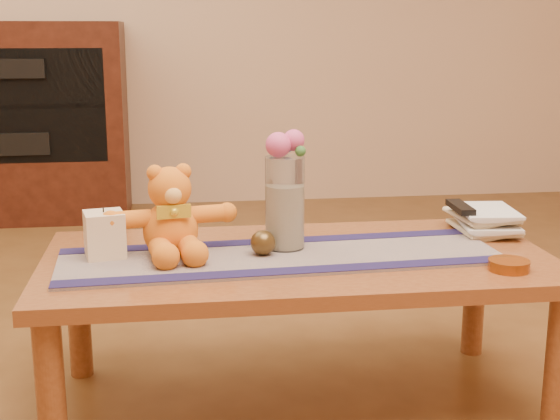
{
  "coord_description": "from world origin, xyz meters",
  "views": [
    {
      "loc": [
        -0.33,
        -2.05,
        1.06
      ],
      "look_at": [
        -0.05,
        0.0,
        0.58
      ],
      "focal_mm": 50.13,
      "sensor_mm": 36.0,
      "label": 1
    }
  ],
  "objects": [
    {
      "name": "pillar_candle",
      "position": [
        -0.53,
        0.03,
        0.52
      ],
      "size": [
        0.12,
        0.12,
        0.12
      ],
      "primitive_type": "cube",
      "rotation": [
        0.0,
        0.0,
        0.2
      ],
      "color": "beige",
      "rests_on": "persian_runner"
    },
    {
      "name": "table_leg_fr",
      "position": [
        0.64,
        -0.29,
        0.21
      ],
      "size": [
        0.07,
        0.07,
        0.41
      ],
      "primitive_type": "cylinder",
      "color": "brown",
      "rests_on": "floor"
    },
    {
      "name": "amber_dish",
      "position": [
        0.52,
        -0.21,
        0.46
      ],
      "size": [
        0.11,
        0.11,
        0.03
      ],
      "primitive_type": "cylinder",
      "rotation": [
        0.0,
        0.0,
        -0.08
      ],
      "color": "#BF5914",
      "rests_on": "coffee_table_top"
    },
    {
      "name": "table_leg_br",
      "position": [
        0.64,
        0.29,
        0.21
      ],
      "size": [
        0.07,
        0.07,
        0.41
      ],
      "primitive_type": "cylinder",
      "color": "brown",
      "rests_on": "floor"
    },
    {
      "name": "blue_flower_side",
      "position": [
        -0.06,
        0.07,
        0.74
      ],
      "size": [
        0.04,
        0.04,
        0.04
      ],
      "primitive_type": "sphere",
      "color": "#4E4CA6",
      "rests_on": "glass_vase"
    },
    {
      "name": "cabinet_shelf",
      "position": [
        -1.2,
        2.33,
        0.66
      ],
      "size": [
        1.02,
        0.2,
        0.02
      ],
      "primitive_type": "cube",
      "color": "black",
      "rests_on": "media_cabinet"
    },
    {
      "name": "floor",
      "position": [
        0.0,
        0.0,
        0.0
      ],
      "size": [
        5.5,
        5.5,
        0.0
      ],
      "primitive_type": "plane",
      "color": "brown",
      "rests_on": "ground"
    },
    {
      "name": "book_lower",
      "position": [
        0.53,
        0.16,
        0.48
      ],
      "size": [
        0.19,
        0.24,
        0.02
      ],
      "primitive_type": "imported",
      "rotation": [
        0.0,
        0.0,
        -0.13
      ],
      "color": "beige",
      "rests_on": "book_bottom"
    },
    {
      "name": "rose_right",
      "position": [
        -0.0,
        0.06,
        0.76
      ],
      "size": [
        0.06,
        0.06,
        0.06
      ],
      "primitive_type": "sphere",
      "color": "#CA4782",
      "rests_on": "glass_vase"
    },
    {
      "name": "table_leg_bl",
      "position": [
        -0.64,
        0.29,
        0.21
      ],
      "size": [
        0.07,
        0.07,
        0.41
      ],
      "primitive_type": "cylinder",
      "color": "brown",
      "rests_on": "floor"
    },
    {
      "name": "runner_border_near",
      "position": [
        -0.04,
        -0.17,
        0.46
      ],
      "size": [
        1.2,
        0.12,
        0.0
      ],
      "primitive_type": "cube",
      "rotation": [
        0.0,
        0.0,
        0.05
      ],
      "color": "#1A1540",
      "rests_on": "persian_runner"
    },
    {
      "name": "coffee_table_top",
      "position": [
        0.0,
        0.0,
        0.43
      ],
      "size": [
        1.4,
        0.7,
        0.04
      ],
      "primitive_type": "cube",
      "color": "brown",
      "rests_on": "floor"
    },
    {
      "name": "rose_left",
      "position": [
        -0.05,
        0.04,
        0.75
      ],
      "size": [
        0.07,
        0.07,
        0.07
      ],
      "primitive_type": "sphere",
      "color": "#CA4782",
      "rests_on": "glass_vase"
    },
    {
      "name": "teddy_bear",
      "position": [
        -0.35,
        0.04,
        0.58
      ],
      "size": [
        0.39,
        0.34,
        0.23
      ],
      "primitive_type": null,
      "rotation": [
        0.0,
        0.0,
        0.18
      ],
      "color": "orange",
      "rests_on": "persian_runner"
    },
    {
      "name": "glass_vase",
      "position": [
        -0.03,
        0.05,
        0.59
      ],
      "size": [
        0.11,
        0.11,
        0.26
      ],
      "primitive_type": "cylinder",
      "color": "silver",
      "rests_on": "persian_runner"
    },
    {
      "name": "table_leg_fl",
      "position": [
        -0.64,
        -0.29,
        0.21
      ],
      "size": [
        0.07,
        0.07,
        0.41
      ],
      "primitive_type": "cylinder",
      "color": "brown",
      "rests_on": "floor"
    },
    {
      "name": "runner_border_far",
      "position": [
        -0.06,
        0.12,
        0.46
      ],
      "size": [
        1.2,
        0.12,
        0.0
      ],
      "primitive_type": "cube",
      "rotation": [
        0.0,
        0.0,
        0.05
      ],
      "color": "#1A1540",
      "rests_on": "persian_runner"
    },
    {
      "name": "cabinet_cavity",
      "position": [
        -1.2,
        2.25,
        0.66
      ],
      "size": [
        1.02,
        0.03,
        0.61
      ],
      "primitive_type": "cube",
      "color": "black",
      "rests_on": "media_cabinet"
    },
    {
      "name": "tv_remote",
      "position": [
        0.52,
        0.16,
        0.54
      ],
      "size": [
        0.05,
        0.16,
        0.02
      ],
      "primitive_type": "cube",
      "rotation": [
        0.0,
        0.0,
        -0.05
      ],
      "color": "black",
      "rests_on": "book_top"
    },
    {
      "name": "candle_wick",
      "position": [
        -0.53,
        0.03,
        0.59
      ],
      "size": [
        0.0,
        0.0,
        0.01
      ],
      "primitive_type": "cylinder",
      "rotation": [
        0.0,
        0.0,
        0.2
      ],
      "color": "black",
      "rests_on": "pillar_candle"
    },
    {
      "name": "media_cabinet",
      "position": [
        -1.2,
        2.48,
        0.55
      ],
      "size": [
        1.2,
        0.5,
        1.1
      ],
      "primitive_type": "cube",
      "color": "black",
      "rests_on": "floor"
    },
    {
      "name": "persian_runner",
      "position": [
        -0.05,
        -0.02,
        0.45
      ],
      "size": [
        1.22,
        0.41,
        0.01
      ],
      "primitive_type": "cube",
      "rotation": [
        0.0,
        0.0,
        0.05
      ],
      "color": "#191A47",
      "rests_on": "coffee_table_top"
    },
    {
      "name": "stereo_lower",
      "position": [
        -1.2,
        2.35,
        0.46
      ],
      "size": [
        0.42,
        0.28,
        0.12
      ],
      "primitive_type": "cube",
      "color": "black",
      "rests_on": "media_cabinet"
    },
    {
      "name": "book_upper",
      "position": [
        0.52,
        0.17,
        0.5
      ],
      "size": [
        0.18,
        0.23,
        0.02
      ],
      "primitive_type": "imported",
      "rotation": [
        0.0,
        0.0,
        0.06
      ],
      "color": "beige",
      "rests_on": "book_lower"
    },
    {
      "name": "stereo_upper",
      "position": [
        -1.2,
        2.35,
        0.86
      ],
      "size": [
        0.42,
        0.28,
        0.1
      ],
      "primitive_type": "cube",
      "color": "black",
      "rests_on": "media_cabinet"
    },
    {
      "name": "book_top",
      "position": [
        0.53,
        0.16,
        0.52
      ],
      "size": [
        0.19,
        0.24,
        0.02
      ],
      "primitive_type": "imported",
      "rotation": [
        0.0,
        0.0,
        -0.1
      ],
      "color": "beige",
      "rests_on": "book_upper"
    },
    {
      "name": "leaf_sprig",
      "position": [
        0.01,
        0.03,
        0.74
      ],
      "size": [
        0.03,
        0.03,
        0.03
      ],
      "primitive_type": "sphere",
      "color": "#33662D",
      "rests_on": "glass_vase"
    },
    {
      "name": "bronze_ball",
      "position": [
        -0.1,
        -0.01,
        0.49
      ],
      "size": [
        0.08,
        0.08,
        0.07
      ],
      "primitive_type": "sphere",
      "rotation": [
        0.0,
        0.0,
        -0.16
      ],
      "color": "#463317",
      "rests_on": "persian_runner"
    },
    {
      "name": "book_bottom",
      "position": [
        0.52,
        0.17,
        0.46
      ],
      "size": [
        0.17,
        0.22,
        0.02
      ],
      "primitive_type": "imported",
      "rotation": [
        0.0,
        0.0,
        0.01
      ],
      "color": "beige",
      "rests_on": "coffee_table_top"
    },
    {
      "name": "potpourri_fill",
      "position": [
        -0.03,
        0.05,
        0.55
      ],
      "size": [
        0.09,
        0.09,
        0.18
      ],
      "primitive_type": "cylinder",
      "color": "beige",
      "rests_on": "glass_vase"
    },
    {
      "name": "blue_flower_back",
      "position": [
        -0.02,
        0.09,
        0.75
      ],
      "size": [
        0.04,
        0.04,
        0.04
      ],
      "primitive_type": "sphere",
      "color": "#4E4CA6",
      "rests_on": "glass_vase"
    }
  ]
}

